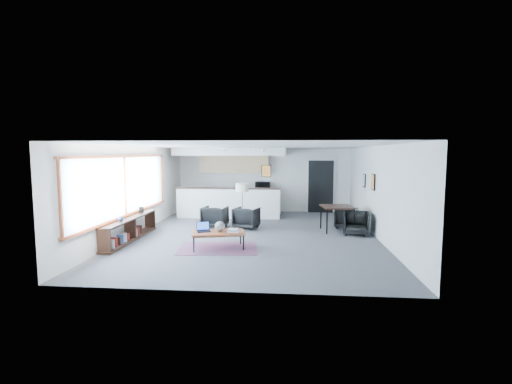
# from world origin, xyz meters

# --- Properties ---
(room) EXTENTS (7.02, 9.02, 2.62)m
(room) POSITION_xyz_m (0.00, 0.00, 1.30)
(room) COLOR #4B4B4D
(room) RESTS_ON ground
(window) EXTENTS (0.10, 5.95, 1.66)m
(window) POSITION_xyz_m (-3.46, -0.90, 1.46)
(window) COLOR #8CBFFF
(window) RESTS_ON room
(console) EXTENTS (0.35, 3.00, 0.80)m
(console) POSITION_xyz_m (-3.30, -1.05, 0.33)
(console) COLOR #321B11
(console) RESTS_ON floor
(kitchenette) EXTENTS (4.20, 1.96, 2.60)m
(kitchenette) POSITION_xyz_m (-1.20, 3.71, 1.38)
(kitchenette) COLOR white
(kitchenette) RESTS_ON floor
(doorway) EXTENTS (1.10, 0.12, 2.15)m
(doorway) POSITION_xyz_m (2.30, 4.42, 1.07)
(doorway) COLOR black
(doorway) RESTS_ON room
(track_light) EXTENTS (1.60, 0.07, 0.15)m
(track_light) POSITION_xyz_m (-0.59, 2.20, 2.53)
(track_light) COLOR silver
(track_light) RESTS_ON room
(wall_art_lower) EXTENTS (0.03, 0.38, 0.48)m
(wall_art_lower) POSITION_xyz_m (3.47, 0.40, 1.55)
(wall_art_lower) COLOR black
(wall_art_lower) RESTS_ON room
(wall_art_upper) EXTENTS (0.03, 0.34, 0.44)m
(wall_art_upper) POSITION_xyz_m (3.47, 1.70, 1.50)
(wall_art_upper) COLOR black
(wall_art_upper) RESTS_ON room
(kilim_rug) EXTENTS (2.08, 1.52, 0.01)m
(kilim_rug) POSITION_xyz_m (-0.75, -1.61, 0.01)
(kilim_rug) COLOR #5A2E46
(kilim_rug) RESTS_ON floor
(coffee_table) EXTENTS (1.44, 1.01, 0.43)m
(coffee_table) POSITION_xyz_m (-0.75, -1.61, 0.40)
(coffee_table) COLOR brown
(coffee_table) RESTS_ON floor
(laptop) EXTENTS (0.40, 0.37, 0.23)m
(laptop) POSITION_xyz_m (-1.13, -1.57, 0.50)
(laptop) COLOR black
(laptop) RESTS_ON coffee_table
(ceramic_pot) EXTENTS (0.26, 0.26, 0.26)m
(ceramic_pot) POSITION_xyz_m (-0.71, -1.56, 0.56)
(ceramic_pot) COLOR gray
(ceramic_pot) RESTS_ON coffee_table
(book_stack) EXTENTS (0.28, 0.22, 0.08)m
(book_stack) POSITION_xyz_m (-0.36, -1.60, 0.47)
(book_stack) COLOR silver
(book_stack) RESTS_ON coffee_table
(coaster) EXTENTS (0.10, 0.10, 0.01)m
(coaster) POSITION_xyz_m (-0.62, -1.86, 0.43)
(coaster) COLOR #E5590C
(coaster) RESTS_ON coffee_table
(armchair_left) EXTENTS (0.82, 0.78, 0.76)m
(armchair_left) POSITION_xyz_m (-1.34, 0.93, 0.38)
(armchair_left) COLOR black
(armchair_left) RESTS_ON floor
(armchair_right) EXTENTS (0.86, 0.83, 0.74)m
(armchair_right) POSITION_xyz_m (-0.32, 0.96, 0.37)
(armchair_right) COLOR black
(armchair_right) RESTS_ON floor
(floor_lamp) EXTENTS (0.54, 0.54, 1.44)m
(floor_lamp) POSITION_xyz_m (-0.47, 1.06, 1.25)
(floor_lamp) COLOR black
(floor_lamp) RESTS_ON floor
(dining_table) EXTENTS (1.04, 1.04, 0.78)m
(dining_table) POSITION_xyz_m (2.50, 0.79, 0.71)
(dining_table) COLOR #321B11
(dining_table) RESTS_ON floor
(dining_chair_near) EXTENTS (0.70, 0.67, 0.64)m
(dining_chair_near) POSITION_xyz_m (3.00, 0.31, 0.32)
(dining_chair_near) COLOR black
(dining_chair_near) RESTS_ON floor
(dining_chair_far) EXTENTS (0.70, 0.68, 0.61)m
(dining_chair_far) POSITION_xyz_m (2.87, 1.35, 0.30)
(dining_chair_far) COLOR black
(dining_chair_far) RESTS_ON floor
(microwave) EXTENTS (0.59, 0.35, 0.39)m
(microwave) POSITION_xyz_m (-0.03, 4.15, 1.12)
(microwave) COLOR black
(microwave) RESTS_ON kitchenette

